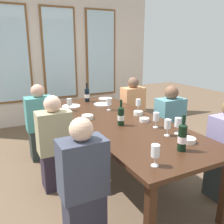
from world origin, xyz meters
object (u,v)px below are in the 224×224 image
at_px(white_plate_0, 71,106).
at_px(wine_bottle_1, 182,137).
at_px(wine_bottle_0, 121,116).
at_px(tasting_bowl_1, 188,140).
at_px(dining_table, 118,124).
at_px(seated_person_3, 169,127).
at_px(seated_person_2, 55,145).
at_px(white_plate_2, 105,99).
at_px(seated_person_4, 83,186).
at_px(wine_glass_5, 155,151).
at_px(seated_person_0, 40,124).
at_px(white_plate_1, 103,104).
at_px(seated_person_1, 133,110).
at_px(wine_glass_1, 109,102).
at_px(tasting_bowl_0, 144,120).
at_px(wine_glass_6, 178,123).
at_px(wine_glass_0, 168,124).
at_px(tasting_bowl_2, 138,113).
at_px(wine_bottle_2, 87,95).
at_px(wine_glass_2, 69,103).
at_px(wine_glass_3, 156,117).
at_px(tasting_bowl_3, 87,117).
at_px(wine_glass_4, 138,103).

xyz_separation_m(white_plate_0, wine_bottle_1, (0.38, -1.96, 0.12)).
height_order(wine_bottle_0, tasting_bowl_1, wine_bottle_0).
distance_m(dining_table, seated_person_3, 0.81).
relative_size(tasting_bowl_1, seated_person_2, 0.13).
relative_size(dining_table, white_plate_2, 11.62).
xyz_separation_m(white_plate_2, wine_bottle_1, (-0.31, -2.21, 0.12)).
bearing_deg(seated_person_4, wine_glass_5, -33.36).
height_order(white_plate_2, wine_glass_5, wine_glass_5).
bearing_deg(wine_bottle_0, seated_person_0, 122.49).
xyz_separation_m(white_plate_1, seated_person_3, (0.65, -0.82, -0.22)).
distance_m(wine_glass_5, seated_person_1, 2.44).
bearing_deg(tasting_bowl_1, wine_glass_5, -157.65).
bearing_deg(dining_table, wine_glass_1, 78.83).
relative_size(dining_table, wine_glass_1, 15.85).
distance_m(tasting_bowl_0, seated_person_3, 0.64).
bearing_deg(wine_glass_6, wine_glass_0, 177.51).
xyz_separation_m(tasting_bowl_2, seated_person_3, (0.47, -0.08, -0.24)).
relative_size(white_plate_0, wine_bottle_2, 0.90).
bearing_deg(seated_person_3, wine_glass_0, -132.03).
bearing_deg(dining_table, tasting_bowl_1, -75.97).
bearing_deg(wine_glass_2, wine_glass_1, -23.62).
height_order(white_plate_2, tasting_bowl_2, tasting_bowl_2).
bearing_deg(wine_glass_0, wine_bottle_2, 95.30).
xyz_separation_m(wine_glass_3, wine_glass_6, (0.08, -0.27, -0.00)).
bearing_deg(seated_person_4, tasting_bowl_3, 66.58).
xyz_separation_m(wine_bottle_0, seated_person_1, (0.89, 1.17, -0.33)).
bearing_deg(seated_person_2, wine_glass_1, 24.54).
height_order(white_plate_2, wine_glass_0, wine_glass_0).
xyz_separation_m(tasting_bowl_1, seated_person_3, (0.56, 0.92, -0.24)).
relative_size(wine_glass_2, wine_glass_6, 1.00).
relative_size(tasting_bowl_0, tasting_bowl_1, 0.83).
xyz_separation_m(tasting_bowl_1, wine_glass_6, (0.07, 0.23, 0.10)).
relative_size(wine_glass_2, seated_person_1, 0.16).
distance_m(wine_glass_1, wine_glass_3, 0.92).
relative_size(wine_bottle_1, wine_glass_1, 1.89).
bearing_deg(wine_bottle_2, tasting_bowl_3, -111.08).
distance_m(tasting_bowl_2, wine_glass_4, 0.21).
distance_m(wine_glass_1, wine_glass_4, 0.41).
bearing_deg(wine_glass_5, wine_glass_6, 36.09).
relative_size(dining_table, tasting_bowl_3, 19.22).
bearing_deg(wine_glass_4, wine_bottle_1, -106.26).
bearing_deg(white_plate_0, dining_table, -69.97).
xyz_separation_m(wine_bottle_0, wine_glass_3, (0.31, -0.24, 0.01)).
bearing_deg(wine_glass_2, wine_glass_5, -87.08).
xyz_separation_m(white_plate_0, tasting_bowl_2, (0.65, -0.85, 0.02)).
distance_m(seated_person_0, seated_person_3, 1.85).
distance_m(tasting_bowl_2, wine_glass_2, 0.97).
bearing_deg(wine_bottle_1, wine_glass_5, -162.33).
relative_size(wine_glass_0, seated_person_3, 0.16).
bearing_deg(seated_person_1, tasting_bowl_2, -117.87).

